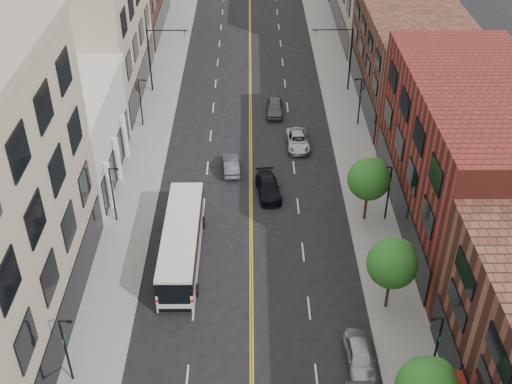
{
  "coord_description": "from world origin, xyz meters",
  "views": [
    {
      "loc": [
        0.0,
        -17.8,
        32.11
      ],
      "look_at": [
        0.38,
        20.95,
        5.0
      ],
      "focal_mm": 45.0,
      "sensor_mm": 36.0,
      "label": 1
    }
  ],
  "objects_px": {
    "city_bus": "(182,241)",
    "car_lane_a": "(268,188)",
    "car_lane_b": "(298,141)",
    "car_lane_c": "(275,107)",
    "car_lane_behind": "(231,165)",
    "car_parked_far": "(360,357)"
  },
  "relations": [
    {
      "from": "city_bus",
      "to": "car_lane_a",
      "type": "height_order",
      "value": "city_bus"
    },
    {
      "from": "car_lane_b",
      "to": "car_lane_c",
      "type": "relative_size",
      "value": 1.08
    },
    {
      "from": "city_bus",
      "to": "car_lane_b",
      "type": "height_order",
      "value": "city_bus"
    },
    {
      "from": "car_lane_behind",
      "to": "car_lane_c",
      "type": "distance_m",
      "value": 11.94
    },
    {
      "from": "city_bus",
      "to": "car_parked_far",
      "type": "distance_m",
      "value": 15.79
    },
    {
      "from": "car_parked_far",
      "to": "car_lane_behind",
      "type": "relative_size",
      "value": 1.1
    },
    {
      "from": "car_lane_behind",
      "to": "car_lane_a",
      "type": "relative_size",
      "value": 0.85
    },
    {
      "from": "city_bus",
      "to": "car_lane_behind",
      "type": "bearing_deg",
      "value": 74.69
    },
    {
      "from": "car_lane_a",
      "to": "car_lane_b",
      "type": "xyz_separation_m",
      "value": [
        3.08,
        8.04,
        -0.03
      ]
    },
    {
      "from": "car_lane_behind",
      "to": "car_lane_a",
      "type": "distance_m",
      "value": 4.97
    },
    {
      "from": "car_parked_far",
      "to": "car_lane_b",
      "type": "bearing_deg",
      "value": 92.92
    },
    {
      "from": "city_bus",
      "to": "car_lane_c",
      "type": "bearing_deg",
      "value": 71.76
    },
    {
      "from": "car_lane_a",
      "to": "car_parked_far",
      "type": "bearing_deg",
      "value": -81.75
    },
    {
      "from": "car_lane_c",
      "to": "car_lane_b",
      "type": "bearing_deg",
      "value": -71.21
    },
    {
      "from": "car_lane_b",
      "to": "car_lane_c",
      "type": "bearing_deg",
      "value": 104.77
    },
    {
      "from": "car_parked_far",
      "to": "car_lane_behind",
      "type": "distance_m",
      "value": 24.06
    },
    {
      "from": "car_parked_far",
      "to": "car_lane_a",
      "type": "relative_size",
      "value": 0.94
    },
    {
      "from": "city_bus",
      "to": "car_lane_behind",
      "type": "xyz_separation_m",
      "value": [
        3.38,
        12.23,
        -1.11
      ]
    },
    {
      "from": "car_lane_a",
      "to": "car_lane_c",
      "type": "height_order",
      "value": "car_lane_c"
    },
    {
      "from": "car_parked_far",
      "to": "car_lane_b",
      "type": "relative_size",
      "value": 0.94
    },
    {
      "from": "car_parked_far",
      "to": "car_lane_c",
      "type": "distance_m",
      "value": 33.86
    },
    {
      "from": "car_lane_b",
      "to": "car_lane_c",
      "type": "xyz_separation_m",
      "value": [
        -2.01,
        6.79,
        0.09
      ]
    }
  ]
}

